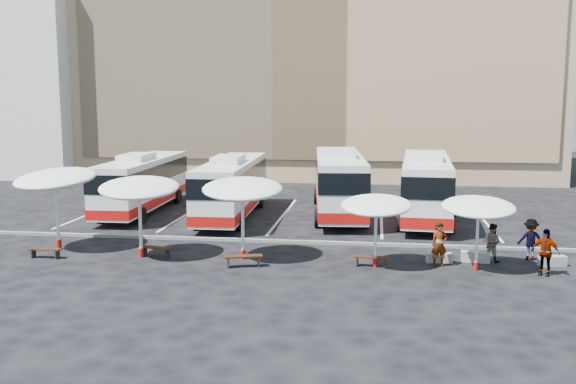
# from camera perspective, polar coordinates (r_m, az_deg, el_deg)

# --- Properties ---
(ground) EXTENTS (120.00, 120.00, 0.00)m
(ground) POSITION_cam_1_polar(r_m,az_deg,el_deg) (31.81, -2.54, -4.67)
(ground) COLOR black
(ground) RESTS_ON ground
(sandstone_building) EXTENTS (42.00, 18.25, 29.60)m
(sandstone_building) POSITION_cam_1_polar(r_m,az_deg,el_deg) (62.82, 2.83, 13.36)
(sandstone_building) COLOR tan
(sandstone_building) RESTS_ON ground
(apartment_block) EXTENTS (14.00, 14.00, 18.00)m
(apartment_block) POSITION_cam_1_polar(r_m,az_deg,el_deg) (67.50, -22.28, 9.33)
(apartment_block) COLOR silver
(apartment_block) RESTS_ON ground
(curb_divider) EXTENTS (34.00, 0.25, 0.15)m
(curb_divider) POSITION_cam_1_polar(r_m,az_deg,el_deg) (32.27, -2.38, -4.34)
(curb_divider) COLOR black
(curb_divider) RESTS_ON ground
(bay_lines) EXTENTS (24.15, 12.00, 0.01)m
(bay_lines) POSITION_cam_1_polar(r_m,az_deg,el_deg) (39.54, -0.43, -2.07)
(bay_lines) COLOR white
(bay_lines) RESTS_ON ground
(bus_0) EXTENTS (3.00, 11.92, 3.77)m
(bus_0) POSITION_cam_1_polar(r_m,az_deg,el_deg) (41.54, -12.79, 0.91)
(bus_0) COLOR silver
(bus_0) RESTS_ON ground
(bus_1) EXTENTS (3.14, 12.10, 3.81)m
(bus_1) POSITION_cam_1_polar(r_m,az_deg,el_deg) (38.80, -5.01, 0.61)
(bus_1) COLOR silver
(bus_1) RESTS_ON ground
(bus_2) EXTENTS (4.05, 13.18, 4.12)m
(bus_2) POSITION_cam_1_polar(r_m,az_deg,el_deg) (39.82, 4.56, 1.03)
(bus_2) COLOR silver
(bus_2) RESTS_ON ground
(bus_3) EXTENTS (3.50, 12.85, 4.04)m
(bus_3) POSITION_cam_1_polar(r_m,az_deg,el_deg) (39.12, 12.16, 0.68)
(bus_3) COLOR silver
(bus_3) RESTS_ON ground
(sunshade_0) EXTENTS (4.62, 4.66, 3.98)m
(sunshade_0) POSITION_cam_1_polar(r_m,az_deg,el_deg) (32.19, -19.97, 1.10)
(sunshade_0) COLOR silver
(sunshade_0) RESTS_ON ground
(sunshade_1) EXTENTS (4.27, 4.31, 3.74)m
(sunshade_1) POSITION_cam_1_polar(r_m,az_deg,el_deg) (29.46, -13.10, 0.35)
(sunshade_1) COLOR silver
(sunshade_1) RESTS_ON ground
(sunshade_2) EXTENTS (4.03, 4.07, 3.74)m
(sunshade_2) POSITION_cam_1_polar(r_m,az_deg,el_deg) (28.41, -4.08, 0.26)
(sunshade_2) COLOR silver
(sunshade_2) RESTS_ON ground
(sunshade_3) EXTENTS (3.26, 3.29, 3.14)m
(sunshade_3) POSITION_cam_1_polar(r_m,az_deg,el_deg) (27.35, 7.85, -1.20)
(sunshade_3) COLOR silver
(sunshade_3) RESTS_ON ground
(sunshade_4) EXTENTS (3.11, 3.15, 3.16)m
(sunshade_4) POSITION_cam_1_polar(r_m,az_deg,el_deg) (27.73, 16.58, -1.31)
(sunshade_4) COLOR silver
(sunshade_4) RESTS_ON ground
(wood_bench_0) EXTENTS (1.45, 0.41, 0.44)m
(wood_bench_0) POSITION_cam_1_polar(r_m,az_deg,el_deg) (31.05, -20.78, -4.90)
(wood_bench_0) COLOR black
(wood_bench_0) RESTS_ON ground
(wood_bench_1) EXTENTS (1.56, 0.72, 0.46)m
(wood_bench_1) POSITION_cam_1_polar(r_m,az_deg,el_deg) (29.87, -11.68, -5.00)
(wood_bench_1) COLOR black
(wood_bench_1) RESTS_ON ground
(wood_bench_2) EXTENTS (1.68, 0.89, 0.50)m
(wood_bench_2) POSITION_cam_1_polar(r_m,az_deg,el_deg) (27.63, -3.98, -5.89)
(wood_bench_2) COLOR black
(wood_bench_2) RESTS_ON ground
(wood_bench_3) EXTENTS (1.50, 0.55, 0.45)m
(wood_bench_3) POSITION_cam_1_polar(r_m,az_deg,el_deg) (27.83, 7.38, -5.91)
(wood_bench_3) COLOR black
(wood_bench_3) RESTS_ON ground
(conc_bench_0) EXTENTS (1.15, 0.46, 0.42)m
(conc_bench_0) POSITION_cam_1_polar(r_m,az_deg,el_deg) (29.11, 13.30, -5.70)
(conc_bench_0) COLOR gray
(conc_bench_0) RESTS_ON ground
(conc_bench_1) EXTENTS (1.29, 0.61, 0.47)m
(conc_bench_1) POSITION_cam_1_polar(r_m,az_deg,el_deg) (29.56, 16.31, -5.56)
(conc_bench_1) COLOR gray
(conc_bench_1) RESTS_ON ground
(conc_bench_2) EXTENTS (1.23, 0.64, 0.44)m
(conc_bench_2) POSITION_cam_1_polar(r_m,az_deg,el_deg) (29.99, 22.43, -5.69)
(conc_bench_2) COLOR gray
(conc_bench_2) RESTS_ON ground
(passenger_0) EXTENTS (0.77, 0.59, 1.90)m
(passenger_0) POSITION_cam_1_polar(r_m,az_deg,el_deg) (28.31, 13.30, -4.56)
(passenger_0) COLOR black
(passenger_0) RESTS_ON ground
(passenger_1) EXTENTS (1.05, 1.00, 1.71)m
(passenger_1) POSITION_cam_1_polar(r_m,az_deg,el_deg) (29.72, 17.69, -4.31)
(passenger_1) COLOR black
(passenger_1) RESTS_ON ground
(passenger_2) EXTENTS (1.22, 0.97, 1.93)m
(passenger_2) POSITION_cam_1_polar(r_m,az_deg,el_deg) (28.20, 21.88, -4.98)
(passenger_2) COLOR black
(passenger_2) RESTS_ON ground
(passenger_3) EXTENTS (1.21, 0.71, 1.86)m
(passenger_3) POSITION_cam_1_polar(r_m,az_deg,el_deg) (30.60, 20.75, -3.96)
(passenger_3) COLOR black
(passenger_3) RESTS_ON ground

